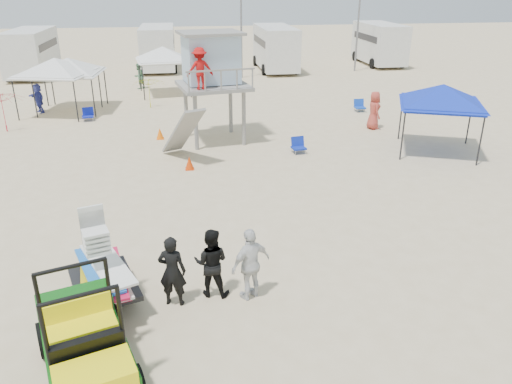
{
  "coord_description": "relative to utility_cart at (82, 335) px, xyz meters",
  "views": [
    {
      "loc": [
        -1.31,
        -9.23,
        6.6
      ],
      "look_at": [
        0.5,
        3.0,
        1.3
      ],
      "focal_mm": 35.0,
      "sensor_mm": 36.0,
      "label": 1
    }
  ],
  "objects": [
    {
      "name": "cone_far",
      "position": [
        0.86,
        14.56,
        -0.7
      ],
      "size": [
        0.34,
        0.34,
        0.5
      ],
      "primitive_type": "cone",
      "color": "#FF6708",
      "rests_on": "ground"
    },
    {
      "name": "cone_near",
      "position": [
        2.06,
        10.46,
        -0.7
      ],
      "size": [
        0.34,
        0.34,
        0.5
      ],
      "primitive_type": "cone",
      "color": "red",
      "rests_on": "ground"
    },
    {
      "name": "canopy_blue",
      "position": [
        12.18,
        11.14,
        1.68
      ],
      "size": [
        3.9,
        3.9,
        3.18
      ],
      "color": "black",
      "rests_on": "ground"
    },
    {
      "name": "canopy_white_b",
      "position": [
        -3.92,
        20.58,
        1.71
      ],
      "size": [
        3.35,
        3.35,
        3.2
      ],
      "color": "black",
      "rests_on": "ground"
    },
    {
      "name": "light_pole_right",
      "position": [
        15.27,
        30.45,
        3.05
      ],
      "size": [
        0.14,
        0.14,
        8.0
      ],
      "primitive_type": "cylinder",
      "color": "slate",
      "rests_on": "ground"
    },
    {
      "name": "beach_chair_b",
      "position": [
        6.54,
        11.82,
        -0.63
      ],
      "size": [
        0.61,
        0.66,
        0.64
      ],
      "color": "#0E259F",
      "rests_on": "ground"
    },
    {
      "name": "beach_chair_a",
      "position": [
        -2.83,
        18.32,
        -0.63
      ],
      "size": [
        0.63,
        0.68,
        0.64
      ],
      "color": "#0F1DA6",
      "rests_on": "ground"
    },
    {
      "name": "surf_trailer",
      "position": [
        0.01,
        2.34,
        -0.13
      ],
      "size": [
        1.79,
        2.48,
        2.01
      ],
      "color": "black",
      "rests_on": "ground"
    },
    {
      "name": "rv_far_left",
      "position": [
        -8.73,
        31.94,
        0.85
      ],
      "size": [
        2.64,
        6.8,
        3.25
      ],
      "color": "silver",
      "rests_on": "ground"
    },
    {
      "name": "distant_beachgoers",
      "position": [
        1.24,
        20.15,
        -0.13
      ],
      "size": [
        17.41,
        12.19,
        1.77
      ],
      "color": "#B13E32",
      "rests_on": "ground"
    },
    {
      "name": "canopy_white_a",
      "position": [
        -4.42,
        19.96,
        1.8
      ],
      "size": [
        3.97,
        3.97,
        3.29
      ],
      "color": "black",
      "rests_on": "ground"
    },
    {
      "name": "rv_mid_right",
      "position": [
        9.27,
        31.94,
        0.85
      ],
      "size": [
        2.64,
        7.0,
        3.25
      ],
      "color": "silver",
      "rests_on": "ground"
    },
    {
      "name": "umbrella_a",
      "position": [
        -6.27,
        16.75,
        -0.02
      ],
      "size": [
        2.42,
        2.45,
        1.84
      ],
      "primitive_type": "imported",
      "rotation": [
        0.0,
        0.0,
        0.23
      ],
      "color": "red",
      "rests_on": "ground"
    },
    {
      "name": "light_pole_left",
      "position": [
        6.27,
        28.95,
        3.05
      ],
      "size": [
        0.14,
        0.14,
        8.0
      ],
      "primitive_type": "cylinder",
      "color": "slate",
      "rests_on": "ground"
    },
    {
      "name": "beach_chair_c",
      "position": [
        11.36,
        18.15,
        -0.63
      ],
      "size": [
        0.54,
        0.58,
        0.64
      ],
      "color": "#103DB5",
      "rests_on": "ground"
    },
    {
      "name": "umbrella_b",
      "position": [
        0.18,
        20.59,
        -0.13
      ],
      "size": [
        2.51,
        2.52,
        1.63
      ],
      "primitive_type": "imported",
      "rotation": [
        0.0,
        0.0,
        0.67
      ],
      "color": "#C9CE12",
      "rests_on": "ground"
    },
    {
      "name": "man_left",
      "position": [
        1.52,
        2.04,
        -0.12
      ],
      "size": [
        0.68,
        0.53,
        1.65
      ],
      "primitive_type": "imported",
      "rotation": [
        0.0,
        0.0,
        2.9
      ],
      "color": "black",
      "rests_on": "ground"
    },
    {
      "name": "utility_cart",
      "position": [
        0.0,
        0.0,
        0.0
      ],
      "size": [
        2.1,
        2.95,
        2.03
      ],
      "color": "#0C4F0F",
      "rests_on": "ground"
    },
    {
      "name": "lifeguard_tower",
      "position": [
        3.18,
        14.1,
        2.4
      ],
      "size": [
        3.25,
        3.25,
        4.49
      ],
      "color": "gray",
      "rests_on": "ground"
    },
    {
      "name": "man_right",
      "position": [
        3.22,
        2.04,
        -0.09
      ],
      "size": [
        1.07,
        0.85,
        1.7
      ],
      "primitive_type": "imported",
      "rotation": [
        0.0,
        0.0,
        3.65
      ],
      "color": "silver",
      "rests_on": "ground"
    },
    {
      "name": "rv_far_right",
      "position": [
        18.27,
        33.44,
        0.85
      ],
      "size": [
        2.64,
        6.6,
        3.25
      ],
      "color": "silver",
      "rests_on": "ground"
    },
    {
      "name": "canopy_white_c",
      "position": [
        0.91,
        24.09,
        1.77
      ],
      "size": [
        3.3,
        3.3,
        3.27
      ],
      "color": "black",
      "rests_on": "ground"
    },
    {
      "name": "rv_mid_left",
      "position": [
        0.27,
        33.44,
        0.85
      ],
      "size": [
        2.65,
        6.5,
        3.25
      ],
      "color": "silver",
      "rests_on": "ground"
    },
    {
      "name": "ground",
      "position": [
        3.27,
        1.95,
        -0.95
      ],
      "size": [
        140.0,
        140.0,
        0.0
      ],
      "primitive_type": "plane",
      "color": "beige",
      "rests_on": "ground"
    },
    {
      "name": "man_mid",
      "position": [
        2.37,
        2.29,
        -0.13
      ],
      "size": [
        0.92,
        0.8,
        1.62
      ],
      "primitive_type": "imported",
      "rotation": [
        0.0,
        0.0,
        2.88
      ],
      "color": "black",
      "rests_on": "ground"
    }
  ]
}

